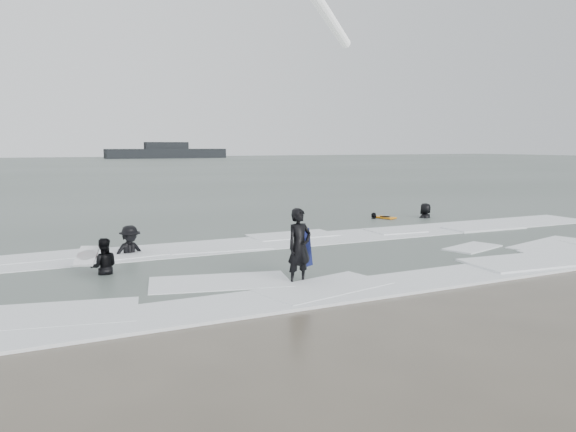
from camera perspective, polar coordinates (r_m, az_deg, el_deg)
name	(u,v)px	position (r m, az deg, el deg)	size (l,w,h in m)	color
ground	(372,281)	(14.51, 8.58, -6.56)	(320.00, 320.00, 0.00)	brown
sea	(78,167)	(92.06, -20.57, 4.64)	(320.00, 320.00, 0.00)	#47544C
surfer_centre	(299,284)	(14.07, 1.15, -6.91)	(0.70, 0.46, 1.92)	black
surfer_wading	(104,276)	(15.72, -18.19, -5.77)	(0.76, 0.59, 1.56)	black
surfer_breaker	(130,256)	(18.14, -15.72, -3.97)	(1.18, 0.68, 1.82)	black
surfer_right_near	(374,220)	(26.26, 8.70, -0.39)	(0.88, 0.36, 1.49)	black
surfer_right_far	(425,219)	(27.08, 13.78, -0.29)	(0.92, 0.60, 1.89)	black
surf_foam	(306,254)	(17.61, 1.82, -3.90)	(30.03, 9.06, 0.09)	white
bodyboards	(284,235)	(18.36, -0.38, -1.99)	(14.48, 9.62, 1.25)	#0D123F
vessel_horizon	(166,152)	(151.63, -12.24, 6.33)	(31.07, 5.55, 4.22)	black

